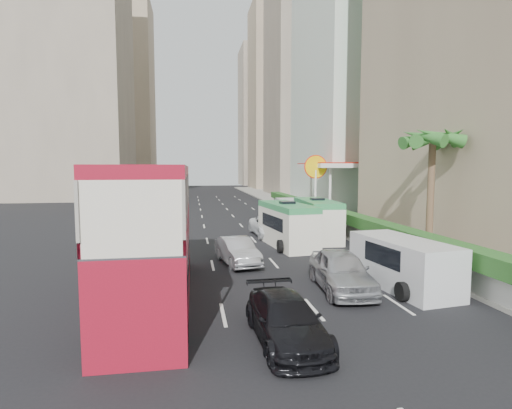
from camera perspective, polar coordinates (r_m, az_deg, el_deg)
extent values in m
plane|color=black|center=(16.62, 7.49, -12.24)|extent=(200.00, 200.00, 0.00)
cube|color=maroon|center=(15.44, -14.31, -4.06)|extent=(2.50, 11.00, 5.06)
imported|color=#ADAFB4|center=(21.03, -2.70, -8.47)|extent=(2.18, 4.34, 1.37)
imported|color=#ADAFB4|center=(17.05, 12.01, -11.86)|extent=(2.29, 4.93, 1.63)
imported|color=black|center=(12.17, 4.27, -18.91)|extent=(1.99, 4.52, 1.29)
imported|color=silver|center=(29.46, 2.05, -4.50)|extent=(2.66, 5.33, 1.45)
cube|color=silver|center=(25.62, 4.47, -2.91)|extent=(2.75, 6.33, 2.72)
cube|color=silver|center=(28.32, 8.71, -2.14)|extent=(2.39, 6.30, 2.75)
cube|color=silver|center=(17.86, 20.20, -7.90)|extent=(2.69, 5.32, 2.04)
cube|color=silver|center=(37.47, 4.97, -0.85)|extent=(2.23, 5.18, 2.05)
cube|color=#99968C|center=(42.69, 9.47, -1.42)|extent=(6.00, 120.00, 0.18)
cube|color=silver|center=(31.40, 11.05, -2.74)|extent=(0.30, 44.00, 1.00)
cube|color=#2D6626|center=(31.30, 11.07, -1.20)|extent=(1.10, 44.00, 0.70)
cylinder|color=brown|center=(22.89, 23.65, 0.79)|extent=(0.36, 0.36, 6.40)
cube|color=silver|center=(40.93, 11.75, 2.00)|extent=(6.50, 8.00, 5.50)
cube|color=#A1927F|center=(79.16, 8.23, 19.82)|extent=(16.00, 16.00, 50.00)
cube|color=tan|center=(100.99, 3.44, 14.92)|extent=(14.00, 14.00, 44.00)
cube|color=#A1927F|center=(122.05, 1.13, 12.29)|extent=(14.00, 14.00, 40.00)
cube|color=#A1927F|center=(75.79, -25.36, 20.84)|extent=(18.00, 18.00, 52.00)
cube|color=tan|center=(108.12, -18.92, 14.54)|extent=(16.00, 16.00, 46.00)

